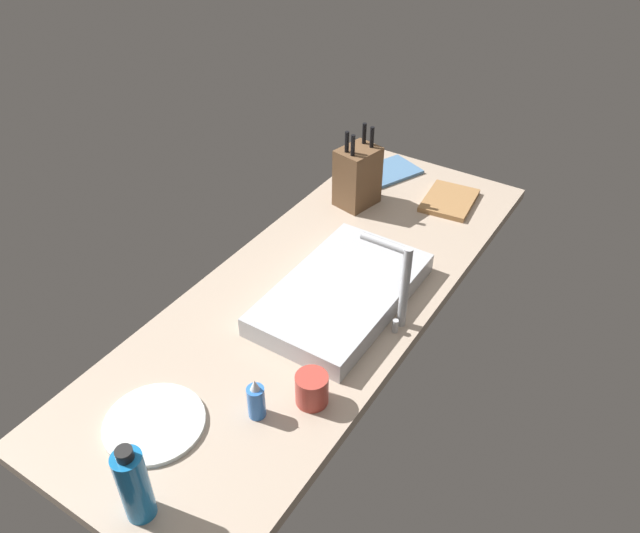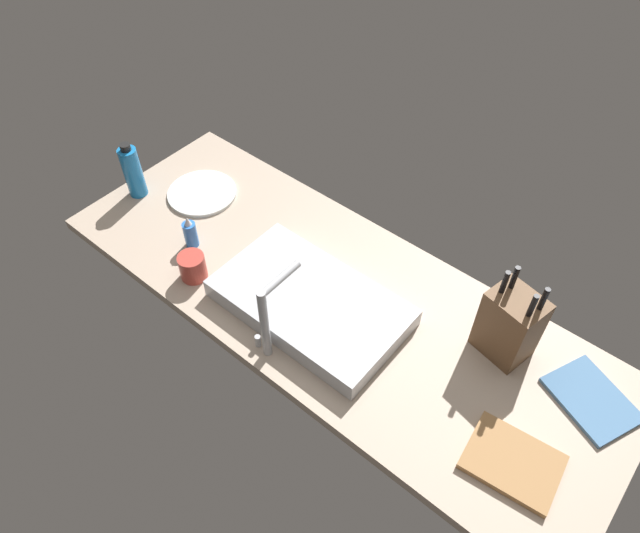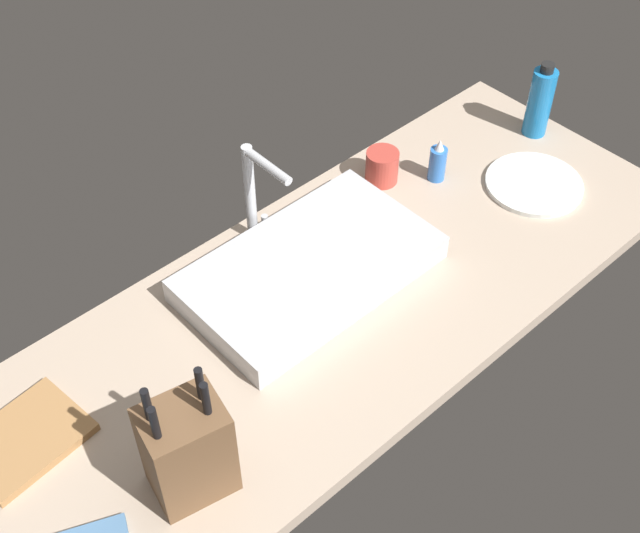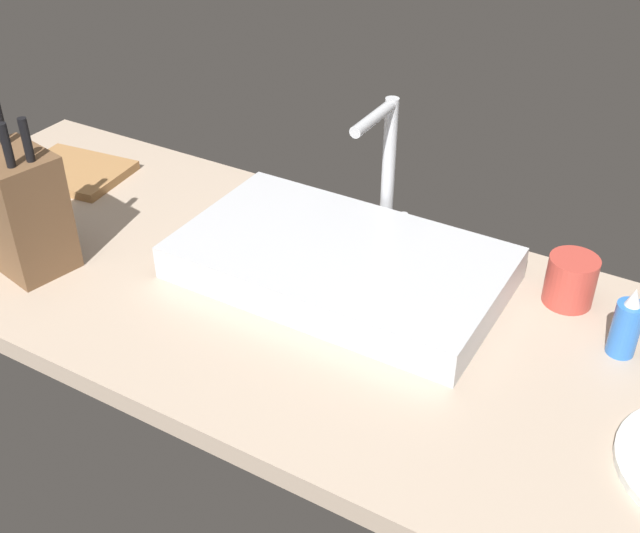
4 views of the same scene
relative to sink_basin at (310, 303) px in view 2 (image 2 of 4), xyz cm
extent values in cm
cube|color=tan|center=(-1.57, -7.98, -4.75)|extent=(173.08, 63.83, 3.50)
cube|color=#B7BABF|center=(0.00, 0.00, 0.00)|extent=(53.52, 31.16, 5.99)
cylinder|color=#B7BABF|center=(-0.64, 18.35, 9.67)|extent=(2.40, 2.40, 25.33)
cylinder|color=#B7BABF|center=(-0.64, 11.73, 21.33)|extent=(2.00, 13.24, 2.00)
cylinder|color=#B7BABF|center=(2.86, 18.35, -1.00)|extent=(1.60, 1.60, 4.00)
cube|color=brown|center=(-47.68, -22.92, 7.34)|extent=(15.58, 13.37, 20.67)
cylinder|color=black|center=(-52.49, -23.67, 21.26)|extent=(1.66, 1.66, 7.16)
cylinder|color=black|center=(-51.40, -20.16, 21.26)|extent=(1.66, 1.66, 7.16)
cylinder|color=black|center=(-44.05, -25.35, 21.26)|extent=(1.66, 1.66, 7.16)
cylinder|color=black|center=(-42.97, -22.46, 21.26)|extent=(1.66, 1.66, 7.16)
cube|color=#9E7042|center=(-65.34, 4.29, -2.10)|extent=(22.91, 18.46, 1.80)
cylinder|color=blue|center=(44.97, 4.26, 1.36)|extent=(4.16, 4.16, 8.71)
cone|color=silver|center=(44.97, 4.26, 7.12)|extent=(2.29, 2.29, 2.80)
cylinder|color=#1970B7|center=(77.25, -0.30, 6.02)|extent=(6.12, 6.12, 18.04)
cylinder|color=black|center=(77.25, -0.30, 16.14)|extent=(3.37, 3.37, 2.20)
cylinder|color=silver|center=(60.18, -13.67, -2.40)|extent=(23.37, 23.37, 1.20)
cube|color=teal|center=(-72.86, -23.26, -2.40)|extent=(25.42, 22.59, 1.20)
cylinder|color=#B23D33|center=(34.69, 12.70, 1.12)|extent=(7.91, 7.91, 8.23)
camera|label=1|loc=(116.57, 67.70, 113.83)|focal=35.28mm
camera|label=2|loc=(-66.62, 75.51, 128.77)|focal=32.65mm
camera|label=3|loc=(-82.27, -93.65, 129.82)|focal=47.49mm
camera|label=4|loc=(51.35, -94.49, 72.91)|focal=43.93mm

